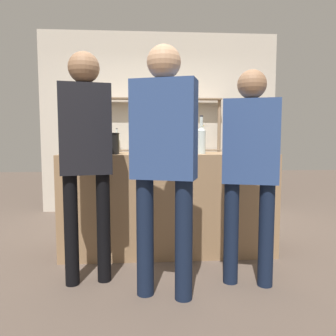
{
  "coord_description": "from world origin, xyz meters",
  "views": [
    {
      "loc": [
        -0.23,
        -3.33,
        1.18
      ],
      "look_at": [
        0.0,
        0.0,
        0.86
      ],
      "focal_mm": 35.0,
      "sensor_mm": 36.0,
      "label": 1
    }
  ],
  "objects_px": {
    "cork_jar": "(248,146)",
    "customer_right": "(250,160)",
    "counter_bottle_1": "(91,139)",
    "customer_center": "(164,152)",
    "counter_bottle_3": "(90,140)",
    "counter_bottle_0": "(148,140)",
    "server_behind_counter": "(170,147)",
    "customer_left": "(86,146)",
    "ice_bucket": "(110,143)",
    "counter_bottle_2": "(201,139)"
  },
  "relations": [
    {
      "from": "cork_jar",
      "to": "customer_right",
      "type": "height_order",
      "value": "customer_right"
    },
    {
      "from": "counter_bottle_1",
      "to": "cork_jar",
      "type": "bearing_deg",
      "value": 1.28
    },
    {
      "from": "customer_center",
      "to": "counter_bottle_3",
      "type": "bearing_deg",
      "value": 50.04
    },
    {
      "from": "counter_bottle_0",
      "to": "customer_right",
      "type": "xyz_separation_m",
      "value": [
        0.78,
        -1.04,
        -0.15
      ]
    },
    {
      "from": "counter_bottle_0",
      "to": "counter_bottle_3",
      "type": "xyz_separation_m",
      "value": [
        -0.6,
        -0.09,
        0.0
      ]
    },
    {
      "from": "counter_bottle_3",
      "to": "customer_center",
      "type": "bearing_deg",
      "value": -57.89
    },
    {
      "from": "server_behind_counter",
      "to": "customer_left",
      "type": "bearing_deg",
      "value": -19.61
    },
    {
      "from": "counter_bottle_3",
      "to": "customer_left",
      "type": "xyz_separation_m",
      "value": [
        0.1,
        -0.84,
        -0.04
      ]
    },
    {
      "from": "counter_bottle_3",
      "to": "counter_bottle_1",
      "type": "bearing_deg",
      "value": -78.93
    },
    {
      "from": "counter_bottle_3",
      "to": "server_behind_counter",
      "type": "xyz_separation_m",
      "value": [
        0.88,
        0.69,
        -0.09
      ]
    },
    {
      "from": "ice_bucket",
      "to": "server_behind_counter",
      "type": "xyz_separation_m",
      "value": [
        0.66,
        0.94,
        -0.06
      ]
    },
    {
      "from": "customer_left",
      "to": "customer_right",
      "type": "relative_size",
      "value": 1.08
    },
    {
      "from": "counter_bottle_1",
      "to": "counter_bottle_2",
      "type": "height_order",
      "value": "counter_bottle_1"
    },
    {
      "from": "customer_right",
      "to": "server_behind_counter",
      "type": "distance_m",
      "value": 1.72
    },
    {
      "from": "counter_bottle_2",
      "to": "customer_center",
      "type": "distance_m",
      "value": 0.97
    },
    {
      "from": "counter_bottle_1",
      "to": "counter_bottle_3",
      "type": "height_order",
      "value": "counter_bottle_1"
    },
    {
      "from": "ice_bucket",
      "to": "counter_bottle_1",
      "type": "bearing_deg",
      "value": 159.13
    },
    {
      "from": "customer_left",
      "to": "customer_right",
      "type": "xyz_separation_m",
      "value": [
        1.28,
        -0.11,
        -0.11
      ]
    },
    {
      "from": "counter_bottle_0",
      "to": "counter_bottle_2",
      "type": "height_order",
      "value": "counter_bottle_2"
    },
    {
      "from": "counter_bottle_1",
      "to": "customer_center",
      "type": "distance_m",
      "value": 1.15
    },
    {
      "from": "server_behind_counter",
      "to": "counter_bottle_1",
      "type": "bearing_deg",
      "value": -36.77
    },
    {
      "from": "customer_center",
      "to": "customer_left",
      "type": "bearing_deg",
      "value": 83.15
    },
    {
      "from": "ice_bucket",
      "to": "counter_bottle_2",
      "type": "bearing_deg",
      "value": 0.77
    },
    {
      "from": "cork_jar",
      "to": "customer_right",
      "type": "distance_m",
      "value": 0.85
    },
    {
      "from": "counter_bottle_1",
      "to": "customer_right",
      "type": "relative_size",
      "value": 0.22
    },
    {
      "from": "counter_bottle_2",
      "to": "cork_jar",
      "type": "height_order",
      "value": "counter_bottle_2"
    },
    {
      "from": "counter_bottle_2",
      "to": "customer_right",
      "type": "xyz_separation_m",
      "value": [
        0.27,
        -0.71,
        -0.16
      ]
    },
    {
      "from": "counter_bottle_1",
      "to": "customer_left",
      "type": "height_order",
      "value": "customer_left"
    },
    {
      "from": "cork_jar",
      "to": "ice_bucket",
      "type": "bearing_deg",
      "value": -175.61
    },
    {
      "from": "counter_bottle_3",
      "to": "customer_center",
      "type": "xyz_separation_m",
      "value": [
        0.7,
        -1.12,
        -0.07
      ]
    },
    {
      "from": "customer_left",
      "to": "customer_center",
      "type": "xyz_separation_m",
      "value": [
        0.6,
        -0.28,
        -0.03
      ]
    },
    {
      "from": "customer_left",
      "to": "customer_right",
      "type": "distance_m",
      "value": 1.29
    },
    {
      "from": "cork_jar",
      "to": "customer_center",
      "type": "xyz_separation_m",
      "value": [
        -0.92,
        -0.97,
        -0.01
      ]
    },
    {
      "from": "counter_bottle_3",
      "to": "customer_right",
      "type": "bearing_deg",
      "value": -34.57
    },
    {
      "from": "customer_center",
      "to": "server_behind_counter",
      "type": "relative_size",
      "value": 1.01
    },
    {
      "from": "cork_jar",
      "to": "customer_right",
      "type": "relative_size",
      "value": 0.09
    },
    {
      "from": "cork_jar",
      "to": "customer_center",
      "type": "relative_size",
      "value": 0.08
    },
    {
      "from": "counter_bottle_1",
      "to": "counter_bottle_2",
      "type": "bearing_deg",
      "value": -3.17
    },
    {
      "from": "ice_bucket",
      "to": "server_behind_counter",
      "type": "relative_size",
      "value": 0.11
    },
    {
      "from": "counter_bottle_2",
      "to": "counter_bottle_3",
      "type": "height_order",
      "value": "counter_bottle_2"
    },
    {
      "from": "counter_bottle_0",
      "to": "ice_bucket",
      "type": "distance_m",
      "value": 0.51
    },
    {
      "from": "customer_center",
      "to": "server_behind_counter",
      "type": "height_order",
      "value": "customer_center"
    },
    {
      "from": "counter_bottle_1",
      "to": "ice_bucket",
      "type": "height_order",
      "value": "counter_bottle_1"
    },
    {
      "from": "ice_bucket",
      "to": "counter_bottle_3",
      "type": "bearing_deg",
      "value": 131.44
    },
    {
      "from": "cork_jar",
      "to": "customer_left",
      "type": "xyz_separation_m",
      "value": [
        -1.52,
        -0.69,
        0.02
      ]
    },
    {
      "from": "customer_center",
      "to": "server_behind_counter",
      "type": "bearing_deg",
      "value": 12.27
    },
    {
      "from": "server_behind_counter",
      "to": "ice_bucket",
      "type": "bearing_deg",
      "value": -27.48
    },
    {
      "from": "ice_bucket",
      "to": "customer_left",
      "type": "xyz_separation_m",
      "value": [
        -0.12,
        -0.59,
        -0.01
      ]
    },
    {
      "from": "counter_bottle_3",
      "to": "cork_jar",
      "type": "xyz_separation_m",
      "value": [
        1.62,
        -0.15,
        -0.06
      ]
    },
    {
      "from": "counter_bottle_1",
      "to": "customer_right",
      "type": "bearing_deg",
      "value": -29.78
    }
  ]
}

